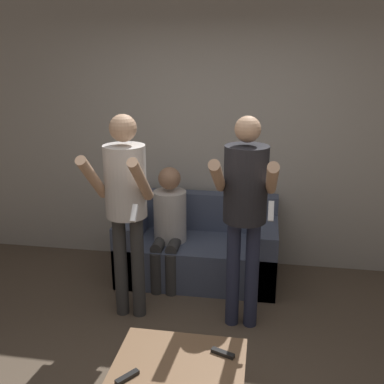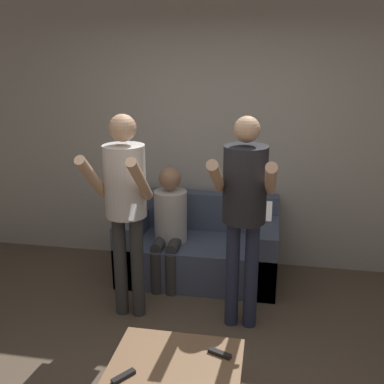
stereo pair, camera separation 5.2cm
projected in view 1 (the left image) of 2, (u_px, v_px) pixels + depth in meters
The scene contains 8 objects.
wall_back at pixel (221, 137), 4.54m from camera, with size 6.40×0.06×2.70m.
couch at pixel (199, 250), 4.49m from camera, with size 1.53×0.78×0.80m.
person_standing_left at pixel (125, 195), 3.57m from camera, with size 0.45×0.63×1.72m.
person_standing_right at pixel (245, 200), 3.41m from camera, with size 0.46×0.71×1.73m.
person_seated at pixel (169, 221), 4.29m from camera, with size 0.32×0.53×1.14m.
coffee_table at pixel (180, 367), 2.70m from camera, with size 0.78×0.57×0.40m.
remote_near at pixel (127, 377), 2.54m from camera, with size 0.12×0.14×0.02m.
remote_far at pixel (223, 353), 2.74m from camera, with size 0.15×0.09×0.02m.
Camera 1 is at (0.44, -2.37, 2.18)m, focal length 42.00 mm.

